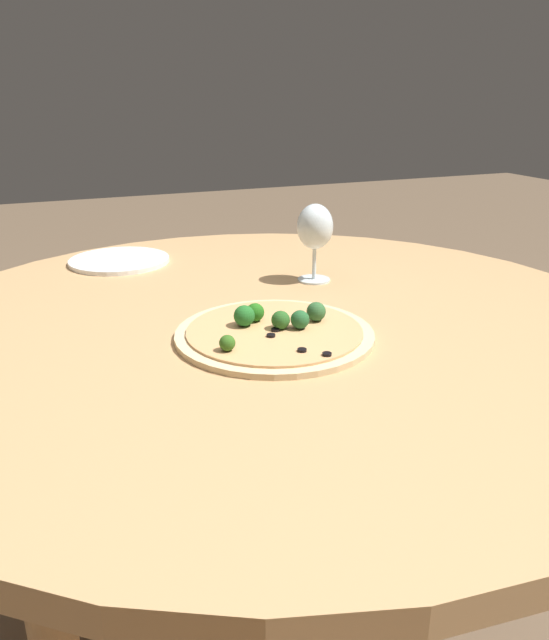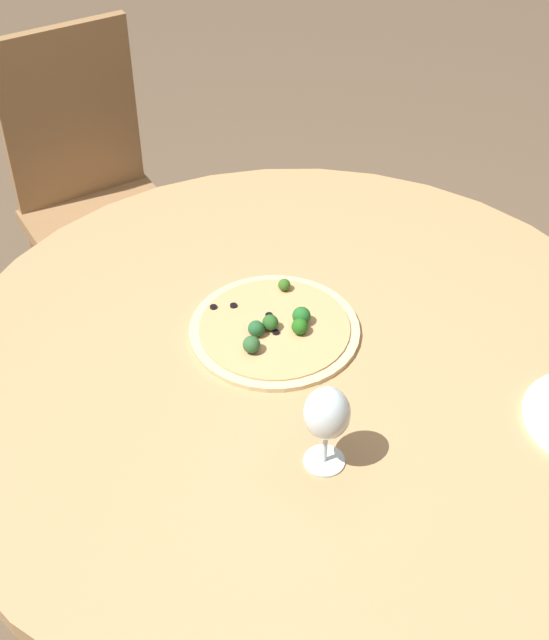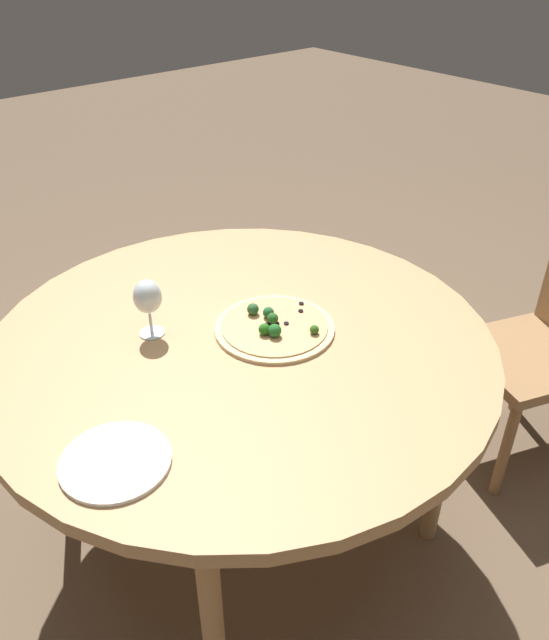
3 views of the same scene
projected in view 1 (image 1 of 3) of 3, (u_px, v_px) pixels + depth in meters
ground_plane at (272, 636)px, 1.37m from camera, size 12.00×12.00×0.00m
dining_table at (271, 345)px, 1.12m from camera, size 1.34×1.34×0.75m
pizza at (274, 332)px, 1.01m from camera, size 0.32×0.32×0.05m
wine_glass at (315, 229)px, 1.27m from camera, size 0.07×0.07×0.16m
plate_near at (119, 260)px, 1.45m from camera, size 0.23×0.23×0.01m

